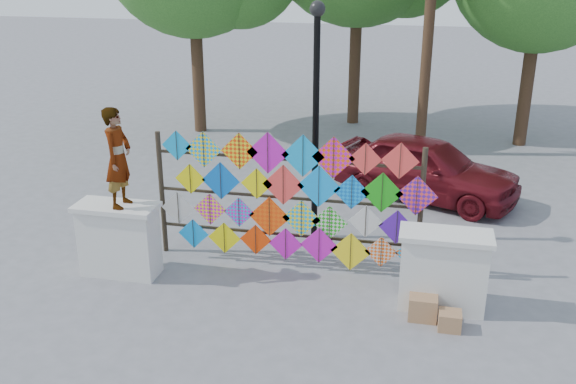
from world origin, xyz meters
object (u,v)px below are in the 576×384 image
(kite_rack, at_px, (293,200))
(vendor_woman, at_px, (118,158))
(lamppost, at_px, (316,102))
(sedan, at_px, (425,167))

(kite_rack, relative_size, vendor_woman, 2.97)
(vendor_woman, height_order, lamppost, lamppost)
(kite_rack, relative_size, lamppost, 1.11)
(kite_rack, distance_m, vendor_woman, 2.99)
(lamppost, bearing_deg, vendor_woman, -142.55)
(vendor_woman, xyz_separation_m, lamppost, (2.87, 2.20, 0.57))
(kite_rack, bearing_deg, vendor_woman, -161.05)
(kite_rack, xyz_separation_m, lamppost, (0.17, 1.27, 1.45))
(kite_rack, xyz_separation_m, sedan, (2.23, 3.90, -0.53))
(sedan, height_order, lamppost, lamppost)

